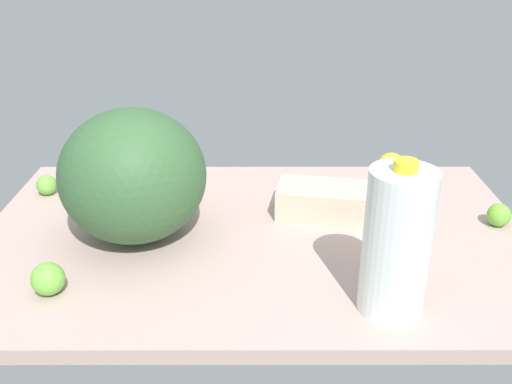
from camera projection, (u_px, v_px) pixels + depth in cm
name	position (u px, v px, depth cm)	size (l,w,h in cm)	color
countertop	(256.00, 239.00, 125.45)	(120.00, 76.00, 3.00)	#B6988F
watermelon	(134.00, 176.00, 118.24)	(30.45, 30.45, 28.12)	#355E35
egg_carton	(342.00, 202.00, 131.03)	(29.22, 11.65, 7.02)	beige
tumbler_cup	(130.00, 149.00, 146.22)	(9.26, 9.26, 18.24)	beige
milk_jug	(397.00, 243.00, 94.98)	(11.31, 11.31, 27.97)	white
lemon_beside_bowl	(182.00, 164.00, 150.99)	(7.72, 7.72, 7.72)	yellow
lime_far_back	(499.00, 215.00, 127.03)	(5.21, 5.21, 5.21)	#68B435
lime_by_jug	(47.00, 185.00, 141.98)	(5.02, 5.02, 5.02)	#6CB742
lemon_loose	(391.00, 166.00, 150.66)	(7.04, 7.04, 7.04)	yellow
lime_near_front	(49.00, 279.00, 103.24)	(6.11, 6.11, 6.11)	#6DB940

